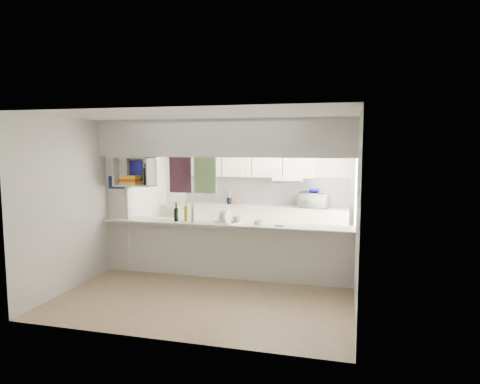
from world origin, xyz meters
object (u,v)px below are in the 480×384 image
(wine_bottles, at_px, (185,214))
(dish_rack, at_px, (227,217))
(bowl, at_px, (314,191))
(microwave, at_px, (313,200))

(wine_bottles, bearing_deg, dish_rack, 6.71)
(bowl, distance_m, dish_rack, 2.40)
(microwave, relative_size, dish_rack, 1.19)
(microwave, height_order, bowl, bowl)
(bowl, height_order, dish_rack, bowl)
(dish_rack, height_order, wine_bottles, wine_bottles)
(dish_rack, distance_m, wine_bottles, 0.70)
(microwave, relative_size, wine_bottles, 1.52)
(bowl, bearing_deg, wine_bottles, -132.99)
(wine_bottles, bearing_deg, microwave, 47.53)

